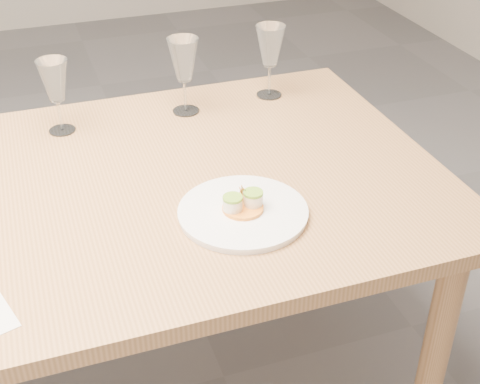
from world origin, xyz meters
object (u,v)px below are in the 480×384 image
object	(u,v)px
wine_glass_3	(184,61)
wine_glass_2	(55,82)
dinner_plate	(243,211)
wine_glass_4	(270,47)

from	to	relation	value
wine_glass_3	wine_glass_2	bearing A→B (deg)	-179.21
dinner_plate	wine_glass_3	distance (m)	0.57
wine_glass_2	wine_glass_4	bearing A→B (deg)	2.66
dinner_plate	wine_glass_3	xyz separation A→B (m)	(0.02, 0.55, 0.14)
wine_glass_2	wine_glass_3	xyz separation A→B (m)	(0.35, 0.00, 0.01)
wine_glass_2	wine_glass_3	world-z (taller)	wine_glass_3
dinner_plate	wine_glass_4	xyz separation A→B (m)	(0.28, 0.57, 0.14)
dinner_plate	wine_glass_4	size ratio (longest dim) A/B	1.34
dinner_plate	wine_glass_3	world-z (taller)	wine_glass_3
dinner_plate	wine_glass_4	world-z (taller)	wine_glass_4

